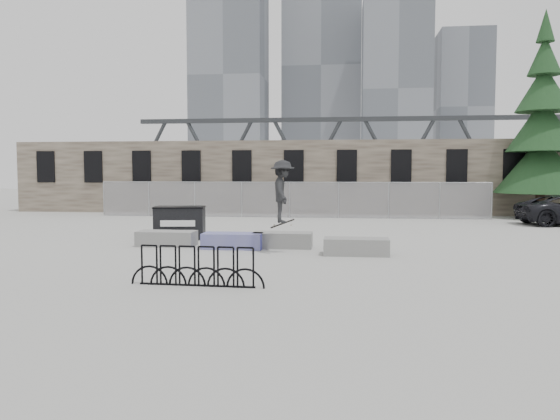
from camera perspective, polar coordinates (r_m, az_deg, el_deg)
The scene contains 13 objects.
ground at distance 18.53m, azimuth -2.98°, elevation -3.99°, with size 120.00×120.00×0.00m, color #A1A19D.
stone_wall at distance 34.46m, azimuth 1.65°, elevation 3.47°, with size 36.00×2.58×4.50m.
chainlink_fence at distance 30.78m, azimuth 1.00°, elevation 1.14°, with size 22.06×0.06×2.02m.
planter_far_left at distance 19.39m, azimuth -11.75°, elevation -2.87°, with size 2.00×0.90×0.52m.
planter_center_left at distance 18.41m, azimuth -4.96°, elevation -3.16°, with size 2.00×0.90×0.52m.
planter_center_right at distance 18.58m, azimuth 0.27°, elevation -3.08°, with size 2.00×0.90×0.52m.
planter_offset at distance 17.11m, azimuth 7.97°, elevation -3.73°, with size 2.00×0.90×0.52m.
dumpster at distance 21.32m, azimuth -10.42°, elevation -1.29°, with size 2.06×1.44×1.25m.
bike_rack at distance 12.48m, azimuth -8.70°, elevation -5.90°, with size 3.14×0.19×0.90m.
spruce_tree at distance 33.84m, azimuth 25.71°, elevation 7.01°, with size 4.99×4.99×11.50m.
skyline_towers at distance 113.44m, azimuth 4.83°, elevation 13.23°, with size 58.00×28.00×48.00m.
truss_bridge at distance 73.41m, azimuth 12.29°, elevation 5.12°, with size 70.00×3.00×9.80m.
skateboarder at distance 17.20m, azimuth 0.26°, elevation 1.94°, with size 0.93×1.38×2.16m.
Camera 1 is at (3.15, -18.08, 2.57)m, focal length 35.00 mm.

